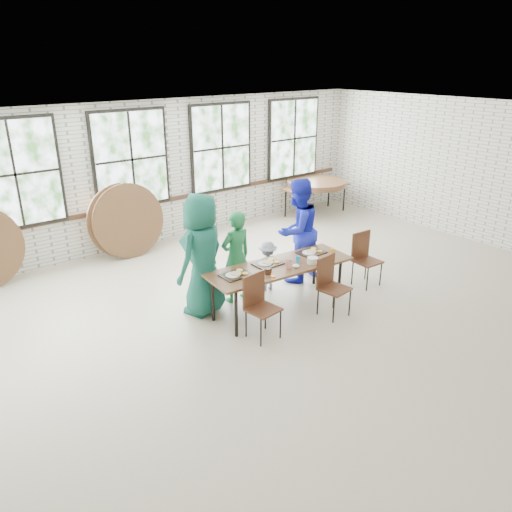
{
  "coord_description": "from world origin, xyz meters",
  "views": [
    {
      "loc": [
        -4.25,
        -4.96,
        3.78
      ],
      "look_at": [
        0.0,
        0.4,
        1.05
      ],
      "focal_mm": 35.0,
      "sensor_mm": 36.0,
      "label": 1
    }
  ],
  "objects_px": {
    "dining_table": "(280,268)",
    "chair_near_right": "(330,281)",
    "storage_table": "(316,188)",
    "chair_near_left": "(258,301)"
  },
  "relations": [
    {
      "from": "chair_near_right",
      "to": "storage_table",
      "type": "relative_size",
      "value": 0.53
    },
    {
      "from": "dining_table",
      "to": "chair_near_left",
      "type": "distance_m",
      "value": 0.94
    },
    {
      "from": "dining_table",
      "to": "chair_near_right",
      "type": "height_order",
      "value": "chair_near_right"
    },
    {
      "from": "dining_table",
      "to": "storage_table",
      "type": "distance_m",
      "value": 5.33
    },
    {
      "from": "dining_table",
      "to": "storage_table",
      "type": "bearing_deg",
      "value": 44.38
    },
    {
      "from": "chair_near_left",
      "to": "storage_table",
      "type": "distance_m",
      "value": 6.26
    },
    {
      "from": "chair_near_left",
      "to": "storage_table",
      "type": "xyz_separation_m",
      "value": [
        4.94,
        3.83,
        0.13
      ]
    },
    {
      "from": "chair_near_right",
      "to": "storage_table",
      "type": "xyz_separation_m",
      "value": [
        3.65,
        4.0,
        0.13
      ]
    },
    {
      "from": "chair_near_right",
      "to": "storage_table",
      "type": "height_order",
      "value": "chair_near_right"
    },
    {
      "from": "chair_near_left",
      "to": "chair_near_right",
      "type": "distance_m",
      "value": 1.3
    }
  ]
}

